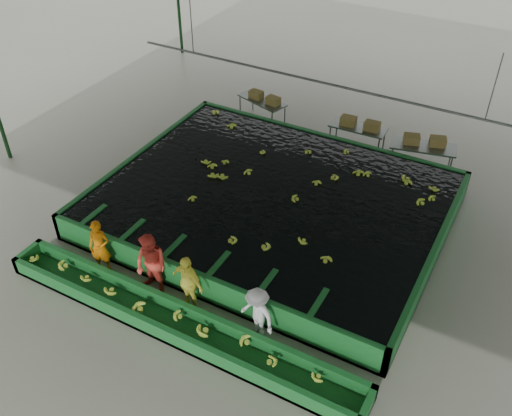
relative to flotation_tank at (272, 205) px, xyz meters
The scene contains 21 objects.
ground 1.57m from the flotation_tank, 90.00° to the right, with size 80.00×80.00×0.00m, color gray.
shed_roof 4.79m from the flotation_tank, 90.00° to the right, with size 20.00×22.00×0.04m, color gray.
shed_posts 2.54m from the flotation_tank, 90.00° to the right, with size 20.00×22.00×5.00m, color #113314, non-canonical shape.
flotation_tank is the anchor object (origin of this frame).
tank_water 0.40m from the flotation_tank, 90.00° to the right, with size 9.70×7.70×0.00m, color black.
sorting_trough 5.10m from the flotation_tank, 90.00° to the right, with size 10.00×1.00×0.50m, color #155922, non-canonical shape.
cableway_rail 4.33m from the flotation_tank, 90.00° to the left, with size 0.08×0.08×14.00m, color #59605B.
rail_hanger_left 7.06m from the flotation_tank, 145.01° to the left, with size 0.04×0.04×2.00m, color #59605B.
rail_hanger_right 7.06m from the flotation_tank, 34.99° to the left, with size 0.04×0.04×2.00m, color #59605B.
worker_a 5.23m from the flotation_tank, 124.56° to the right, with size 0.60×0.39×1.63m, color #C76607.
worker_b 4.50m from the flotation_tank, 105.97° to the right, with size 0.91×0.71×1.88m, color red.
worker_c 4.32m from the flotation_tank, 91.74° to the right, with size 0.99×0.41×1.69m, color #F5F04B.
worker_d 4.69m from the flotation_tank, 66.77° to the right, with size 0.99×0.57×1.53m, color silver.
packing_table_left 6.03m from the flotation_tank, 121.16° to the left, with size 1.97×0.79×0.90m, color #59605B, non-canonical shape.
packing_table_mid 5.03m from the flotation_tank, 80.28° to the left, with size 2.00×0.80×0.91m, color #59605B, non-canonical shape.
packing_table_right 5.71m from the flotation_tank, 55.40° to the left, with size 2.15×0.86×0.98m, color #59605B, non-canonical shape.
box_stack_left 5.94m from the flotation_tank, 120.36° to the left, with size 1.32×0.37×0.28m, color brown, non-canonical shape.
box_stack_mid 5.05m from the flotation_tank, 79.57° to the left, with size 1.41×0.39×0.30m, color brown, non-canonical shape.
box_stack_right 5.81m from the flotation_tank, 56.00° to the left, with size 1.39×0.38×0.30m, color brown, non-canonical shape.
floating_bananas 0.89m from the flotation_tank, 90.00° to the left, with size 8.67×5.91×0.12m, color #A4C232, non-canonical shape.
trough_bananas 5.10m from the flotation_tank, 90.00° to the right, with size 9.48×0.63×0.13m, color #A4C232, non-canonical shape.
Camera 1 is at (6.20, -10.77, 11.00)m, focal length 40.00 mm.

